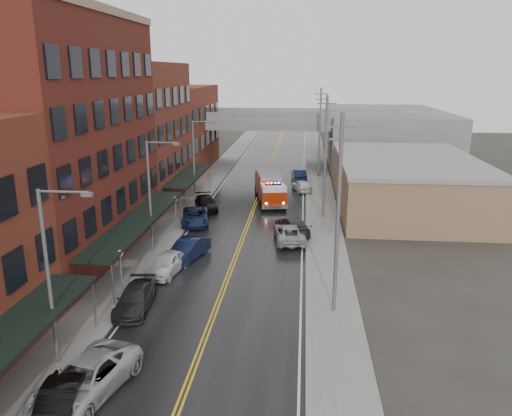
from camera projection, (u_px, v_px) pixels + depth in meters
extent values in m
cube|color=black|center=(245.00, 232.00, 45.39)|extent=(11.00, 160.00, 0.02)
cube|color=slate|center=(167.00, 229.00, 46.05)|extent=(3.00, 160.00, 0.15)
cube|color=slate|center=(326.00, 233.00, 44.70)|extent=(3.00, 160.00, 0.15)
cube|color=gray|center=(184.00, 229.00, 45.90)|extent=(0.30, 160.00, 0.15)
cube|color=gray|center=(307.00, 233.00, 44.85)|extent=(0.30, 160.00, 0.15)
cube|color=#542016|center=(58.00, 142.00, 37.52)|extent=(9.00, 20.00, 18.00)
cube|color=maroon|center=(136.00, 133.00, 54.71)|extent=(9.00, 15.00, 15.00)
cube|color=maroon|center=(176.00, 129.00, 71.90)|extent=(9.00, 20.00, 12.00)
cube|color=olive|center=(406.00, 185.00, 52.84)|extent=(14.00, 22.00, 5.00)
cube|color=slate|center=(384.00, 135.00, 81.04)|extent=(18.00, 30.00, 8.00)
cylinder|color=slate|center=(94.00, 305.00, 27.93)|extent=(0.10, 0.10, 3.00)
cube|color=black|center=(138.00, 220.00, 38.58)|extent=(2.60, 18.00, 0.18)
cylinder|color=slate|center=(113.00, 284.00, 30.62)|extent=(0.10, 0.10, 3.00)
cylinder|color=slate|center=(180.00, 209.00, 47.12)|extent=(0.10, 0.10, 3.00)
cube|color=black|center=(189.00, 175.00, 55.37)|extent=(2.60, 13.00, 0.18)
cylinder|color=slate|center=(187.00, 202.00, 49.81)|extent=(0.10, 0.10, 3.00)
cylinder|color=slate|center=(210.00, 177.00, 61.51)|extent=(0.10, 0.10, 3.00)
cylinder|color=#59595B|center=(121.00, 275.00, 32.18)|extent=(0.14, 0.14, 2.80)
sphere|color=silver|center=(120.00, 254.00, 31.79)|extent=(0.44, 0.44, 0.44)
cylinder|color=#59595B|center=(176.00, 215.00, 45.62)|extent=(0.14, 0.14, 2.80)
sphere|color=silver|center=(175.00, 199.00, 45.22)|extent=(0.44, 0.44, 0.44)
cylinder|color=#59595B|center=(49.00, 281.00, 23.72)|extent=(0.18, 0.18, 9.00)
cylinder|color=#59595B|center=(63.00, 192.00, 22.44)|extent=(2.40, 0.12, 0.12)
cube|color=#59595B|center=(87.00, 195.00, 22.36)|extent=(0.50, 0.22, 0.18)
cylinder|color=#59595B|center=(150.00, 198.00, 39.07)|extent=(0.18, 0.18, 9.00)
cylinder|color=#59595B|center=(162.00, 143.00, 37.79)|extent=(2.40, 0.12, 0.12)
cube|color=#59595B|center=(176.00, 144.00, 37.71)|extent=(0.50, 0.22, 0.18)
cylinder|color=#59595B|center=(194.00, 162.00, 54.42)|extent=(0.18, 0.18, 9.00)
cylinder|color=#59595B|center=(204.00, 122.00, 53.14)|extent=(2.40, 0.12, 0.12)
cube|color=#59595B|center=(214.00, 123.00, 53.06)|extent=(0.50, 0.22, 0.18)
cylinder|color=#59595B|center=(338.00, 217.00, 28.74)|extent=(0.24, 0.24, 12.00)
cube|color=#59595B|center=(342.00, 127.00, 27.35)|extent=(1.80, 0.12, 0.12)
cube|color=#59595B|center=(342.00, 139.00, 27.54)|extent=(1.40, 0.12, 0.12)
cylinder|color=#59595B|center=(325.00, 159.00, 47.93)|extent=(0.24, 0.24, 12.00)
cube|color=#59595B|center=(327.00, 103.00, 46.54)|extent=(1.80, 0.12, 0.12)
cube|color=#59595B|center=(327.00, 111.00, 46.73)|extent=(1.40, 0.12, 0.12)
cylinder|color=#59595B|center=(320.00, 133.00, 67.11)|extent=(0.24, 0.24, 12.00)
cube|color=#59595B|center=(321.00, 94.00, 65.73)|extent=(1.80, 0.12, 0.12)
cube|color=#59595B|center=(321.00, 99.00, 65.92)|extent=(1.40, 0.12, 0.12)
cube|color=slate|center=(270.00, 122.00, 74.30)|extent=(40.00, 10.00, 1.50)
cube|color=slate|center=(198.00, 146.00, 76.32)|extent=(1.60, 8.00, 6.00)
cube|color=slate|center=(343.00, 148.00, 74.28)|extent=(1.60, 8.00, 6.00)
cube|color=#952106|center=(269.00, 186.00, 56.31)|extent=(3.68, 6.18, 2.21)
cube|color=#952106|center=(273.00, 197.00, 52.46)|extent=(3.10, 3.18, 1.58)
cube|color=silver|center=(273.00, 187.00, 52.18)|extent=(2.93, 2.95, 0.53)
cube|color=black|center=(273.00, 194.00, 52.58)|extent=(2.92, 2.15, 0.84)
cube|color=slate|center=(269.00, 175.00, 55.98)|extent=(3.34, 5.72, 0.32)
cube|color=black|center=(273.00, 184.00, 52.09)|extent=(1.71, 0.61, 0.15)
sphere|color=#FF0C0C|center=(268.00, 183.00, 52.01)|extent=(0.21, 0.21, 0.21)
sphere|color=#1933FF|center=(279.00, 183.00, 52.12)|extent=(0.21, 0.21, 0.21)
cylinder|color=black|center=(262.00, 205.00, 52.46)|extent=(1.10, 0.56, 1.05)
cylinder|color=black|center=(284.00, 204.00, 52.67)|extent=(1.10, 0.56, 1.05)
cylinder|color=black|center=(259.00, 196.00, 56.00)|extent=(1.10, 0.56, 1.05)
cylinder|color=black|center=(279.00, 196.00, 56.20)|extent=(1.10, 0.56, 1.05)
cylinder|color=black|center=(257.00, 191.00, 58.52)|extent=(1.10, 0.56, 1.05)
cylinder|color=black|center=(276.00, 190.00, 58.73)|extent=(1.10, 0.56, 1.05)
imported|color=black|center=(59.00, 405.00, 20.76)|extent=(2.27, 4.59, 1.45)
imported|color=#A5A8AD|center=(86.00, 379.00, 22.36)|extent=(4.03, 6.40, 1.65)
imported|color=black|center=(135.00, 299.00, 30.49)|extent=(2.32, 4.92, 1.39)
imported|color=silver|center=(167.00, 263.00, 35.91)|extent=(2.60, 4.78, 1.54)
imported|color=black|center=(188.00, 249.00, 38.61)|extent=(2.96, 5.07, 1.58)
imported|color=#122046|center=(195.00, 217.00, 47.46)|extent=(3.47, 5.75, 1.49)
imported|color=black|center=(206.00, 203.00, 52.27)|extent=(3.53, 5.38, 1.45)
imported|color=#95979D|center=(289.00, 233.00, 42.69)|extent=(3.12, 5.63, 1.49)
imported|color=#28292B|center=(293.00, 226.00, 44.60)|extent=(3.70, 5.70, 1.53)
imported|color=silver|center=(302.00, 186.00, 60.28)|extent=(2.85, 4.49, 1.42)
imported|color=black|center=(299.00, 175.00, 66.06)|extent=(2.22, 4.88, 1.55)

